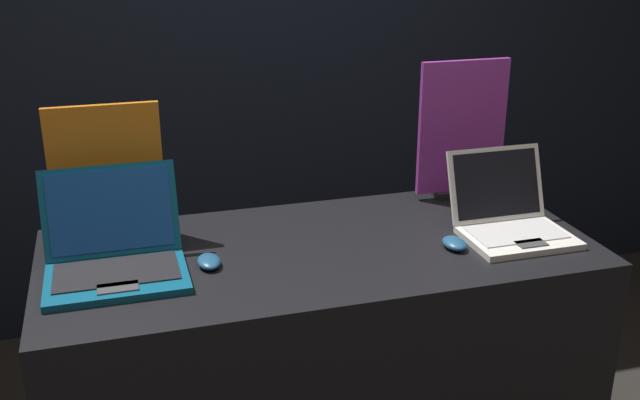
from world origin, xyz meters
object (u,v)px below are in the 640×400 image
at_px(mouse_front, 209,261).
at_px(promo_stand_front, 107,177).
at_px(promo_stand_back, 462,133).
at_px(mouse_back, 454,243).
at_px(laptop_front, 114,251).
at_px(laptop_back, 509,216).

distance_m(mouse_front, promo_stand_front, 0.42).
relative_size(promo_stand_front, promo_stand_back, 0.87).
xyz_separation_m(mouse_back, promo_stand_back, (0.21, 0.41, 0.22)).
bearing_deg(mouse_front, promo_stand_front, 131.82).
height_order(mouse_front, promo_stand_front, promo_stand_front).
height_order(laptop_front, promo_stand_front, promo_stand_front).
height_order(mouse_front, laptop_back, laptop_back).
distance_m(mouse_front, promo_stand_back, 1.01).
relative_size(laptop_back, mouse_back, 3.30).
height_order(laptop_front, mouse_back, laptop_front).
height_order(laptop_back, mouse_back, laptop_back).
bearing_deg(promo_stand_back, mouse_front, -160.73).
bearing_deg(mouse_front, laptop_back, -1.68).
relative_size(laptop_front, promo_stand_back, 0.78).
bearing_deg(mouse_front, laptop_front, 171.50).
relative_size(mouse_front, promo_stand_back, 0.21).
relative_size(laptop_front, mouse_back, 3.85).
xyz_separation_m(mouse_front, promo_stand_front, (-0.25, 0.28, 0.19)).
xyz_separation_m(laptop_front, promo_stand_back, (1.19, 0.29, 0.17)).
bearing_deg(laptop_back, mouse_front, 178.32).
xyz_separation_m(mouse_front, mouse_back, (0.72, -0.08, 0.00)).
relative_size(laptop_front, mouse_front, 3.67).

